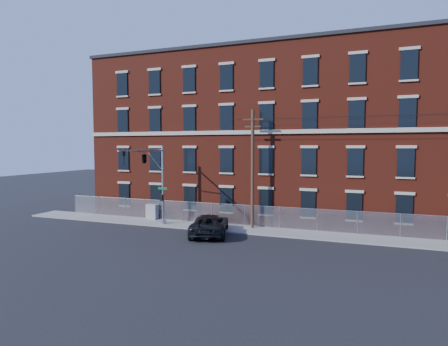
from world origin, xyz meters
TOP-DOWN VIEW (x-y plane):
  - ground at (0.00, 0.00)m, footprint 140.00×140.00m
  - sidewalk at (12.00, 5.00)m, footprint 65.00×3.00m
  - mill_building at (12.00, 13.93)m, footprint 55.30×14.32m
  - chain_link_fence at (12.00, 6.30)m, footprint 59.06×0.06m
  - traffic_signal_mast at (-6.00, 2.18)m, footprint 0.90×6.75m
  - utility_pole_near at (2.00, 5.60)m, footprint 1.80×0.28m
  - pickup_truck at (-0.67, 2.50)m, footprint 4.20×6.41m
  - utility_cabinet at (-8.05, 6.00)m, footprint 1.18×0.66m

SIDE VIEW (x-z plane):
  - ground at x=0.00m, z-range 0.00..0.00m
  - sidewalk at x=12.00m, z-range 0.00..0.12m
  - pickup_truck at x=-0.67m, z-range 0.00..1.64m
  - utility_cabinet at x=-8.05m, z-range 0.12..1.53m
  - chain_link_fence at x=12.00m, z-range 0.13..1.98m
  - utility_pole_near at x=2.00m, z-range 0.34..10.34m
  - traffic_signal_mast at x=-6.00m, z-range 1.89..8.89m
  - mill_building at x=12.00m, z-range 0.00..16.30m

